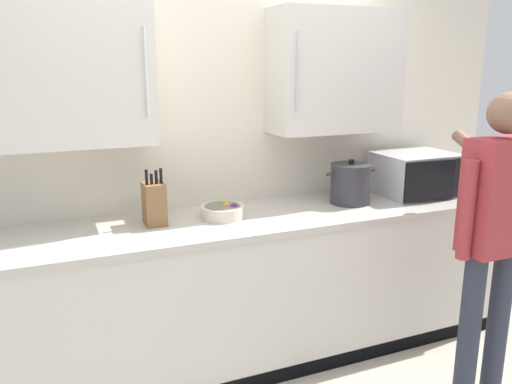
{
  "coord_description": "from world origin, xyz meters",
  "views": [
    {
      "loc": [
        -0.94,
        -1.81,
        1.74
      ],
      "look_at": [
        0.15,
        0.76,
        1.06
      ],
      "focal_mm": 35.91,
      "sensor_mm": 36.0,
      "label": 1
    }
  ],
  "objects_px": {
    "fruit_bowl": "(223,211)",
    "person_figure": "(494,224)",
    "knife_block": "(154,203)",
    "microwave_oven": "(414,174)",
    "stock_pot": "(350,184)"
  },
  "relations": [
    {
      "from": "microwave_oven",
      "to": "person_figure",
      "type": "bearing_deg",
      "value": -103.51
    },
    {
      "from": "microwave_oven",
      "to": "knife_block",
      "type": "relative_size",
      "value": 1.64
    },
    {
      "from": "microwave_oven",
      "to": "knife_block",
      "type": "distance_m",
      "value": 1.74
    },
    {
      "from": "knife_block",
      "to": "person_figure",
      "type": "height_order",
      "value": "person_figure"
    },
    {
      "from": "knife_block",
      "to": "person_figure",
      "type": "relative_size",
      "value": 0.19
    },
    {
      "from": "microwave_oven",
      "to": "fruit_bowl",
      "type": "xyz_separation_m",
      "value": [
        -1.36,
        -0.02,
        -0.1
      ]
    },
    {
      "from": "stock_pot",
      "to": "person_figure",
      "type": "bearing_deg",
      "value": -70.12
    },
    {
      "from": "knife_block",
      "to": "stock_pot",
      "type": "xyz_separation_m",
      "value": [
        1.23,
        -0.03,
        0.01
      ]
    },
    {
      "from": "microwave_oven",
      "to": "fruit_bowl",
      "type": "distance_m",
      "value": 1.36
    },
    {
      "from": "fruit_bowl",
      "to": "microwave_oven",
      "type": "bearing_deg",
      "value": 0.82
    },
    {
      "from": "fruit_bowl",
      "to": "stock_pot",
      "type": "bearing_deg",
      "value": -0.3
    },
    {
      "from": "microwave_oven",
      "to": "stock_pot",
      "type": "height_order",
      "value": "stock_pot"
    },
    {
      "from": "fruit_bowl",
      "to": "person_figure",
      "type": "relative_size",
      "value": 0.15
    },
    {
      "from": "person_figure",
      "to": "knife_block",
      "type": "bearing_deg",
      "value": 150.18
    },
    {
      "from": "microwave_oven",
      "to": "stock_pot",
      "type": "distance_m",
      "value": 0.51
    }
  ]
}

